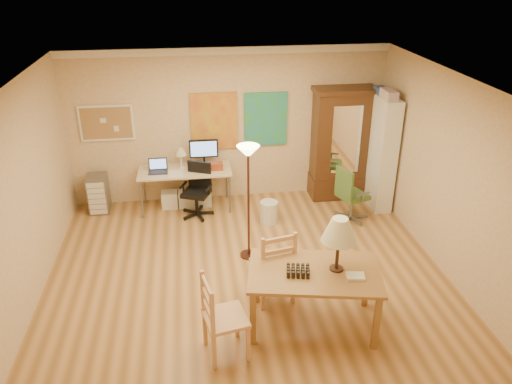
{
  "coord_description": "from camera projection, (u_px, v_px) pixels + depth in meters",
  "views": [
    {
      "loc": [
        -0.67,
        -5.83,
        4.06
      ],
      "look_at": [
        0.18,
        0.3,
        1.1
      ],
      "focal_mm": 35.0,
      "sensor_mm": 36.0,
      "label": 1
    }
  ],
  "objects": [
    {
      "name": "floor",
      "position": [
        246.0,
        272.0,
        7.04
      ],
      "size": [
        5.5,
        5.5,
        0.0
      ],
      "primitive_type": "plane",
      "color": "olive",
      "rests_on": "ground"
    },
    {
      "name": "crown_molding",
      "position": [
        227.0,
        50.0,
        8.1
      ],
      "size": [
        5.5,
        0.08,
        0.12
      ],
      "primitive_type": "cube",
      "color": "white",
      "rests_on": "floor"
    },
    {
      "name": "corkboard",
      "position": [
        107.0,
        123.0,
        8.35
      ],
      "size": [
        0.9,
        0.04,
        0.62
      ],
      "primitive_type": "cube",
      "color": "#A3794C",
      "rests_on": "floor"
    },
    {
      "name": "art_panel_left",
      "position": [
        214.0,
        121.0,
        8.59
      ],
      "size": [
        0.8,
        0.04,
        1.0
      ],
      "primitive_type": "cube",
      "color": "gold",
      "rests_on": "floor"
    },
    {
      "name": "art_panel_right",
      "position": [
        266.0,
        119.0,
        8.7
      ],
      "size": [
        0.75,
        0.04,
        0.95
      ],
      "primitive_type": "cube",
      "color": "teal",
      "rests_on": "floor"
    },
    {
      "name": "dining_table",
      "position": [
        323.0,
        260.0,
        5.69
      ],
      "size": [
        1.66,
        1.19,
        1.43
      ],
      "color": "brown",
      "rests_on": "floor"
    },
    {
      "name": "ladder_chair_back",
      "position": [
        274.0,
        267.0,
        6.3
      ],
      "size": [
        0.57,
        0.55,
        1.04
      ],
      "color": "tan",
      "rests_on": "floor"
    },
    {
      "name": "ladder_chair_left",
      "position": [
        223.0,
        319.0,
        5.42
      ],
      "size": [
        0.53,
        0.55,
        1.01
      ],
      "color": "tan",
      "rests_on": "floor"
    },
    {
      "name": "torchiere_lamp",
      "position": [
        248.0,
        169.0,
        6.83
      ],
      "size": [
        0.32,
        0.32,
        1.74
      ],
      "color": "#3E1F19",
      "rests_on": "floor"
    },
    {
      "name": "computer_desk",
      "position": [
        187.0,
        184.0,
        8.68
      ],
      "size": [
        1.58,
        0.69,
        1.19
      ],
      "color": "#C2AE8E",
      "rests_on": "floor"
    },
    {
      "name": "office_chair_black",
      "position": [
        197.0,
        202.0,
        8.49
      ],
      "size": [
        0.57,
        0.57,
        0.92
      ],
      "color": "black",
      "rests_on": "floor"
    },
    {
      "name": "office_chair_green",
      "position": [
        350.0,
        206.0,
        8.32
      ],
      "size": [
        0.59,
        0.59,
        0.95
      ],
      "color": "slate",
      "rests_on": "floor"
    },
    {
      "name": "drawer_cart",
      "position": [
        98.0,
        194.0,
        8.58
      ],
      "size": [
        0.33,
        0.4,
        0.66
      ],
      "color": "slate",
      "rests_on": "floor"
    },
    {
      "name": "armoire",
      "position": [
        341.0,
        151.0,
        8.91
      ],
      "size": [
        1.1,
        0.52,
        2.02
      ],
      "color": "#38240F",
      "rests_on": "floor"
    },
    {
      "name": "bookshelf",
      "position": [
        381.0,
        153.0,
        8.54
      ],
      "size": [
        0.29,
        0.78,
        1.96
      ],
      "color": "white",
      "rests_on": "floor"
    },
    {
      "name": "wastebin",
      "position": [
        269.0,
        212.0,
        8.27
      ],
      "size": [
        0.3,
        0.3,
        0.37
      ],
      "primitive_type": "cylinder",
      "color": "silver",
      "rests_on": "floor"
    }
  ]
}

